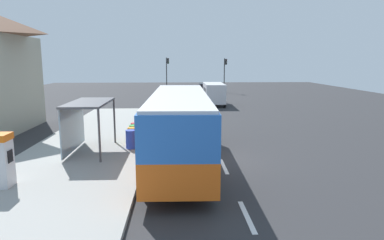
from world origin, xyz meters
TOP-DOWN VIEW (x-y plane):
  - ground_plane at (0.00, 14.00)m, footprint 56.00×92.00m
  - sidewalk_platform at (-6.40, 2.00)m, footprint 6.20×30.00m
  - lane_stripe_seg_0 at (0.25, -6.00)m, footprint 0.16×2.20m
  - lane_stripe_seg_1 at (0.25, -1.00)m, footprint 0.16×2.20m
  - lane_stripe_seg_2 at (0.25, 4.00)m, footprint 0.16×2.20m
  - lane_stripe_seg_3 at (0.25, 9.00)m, footprint 0.16×2.20m
  - lane_stripe_seg_4 at (0.25, 14.00)m, footprint 0.16×2.20m
  - lane_stripe_seg_5 at (0.25, 19.00)m, footprint 0.16×2.20m
  - lane_stripe_seg_6 at (0.25, 24.00)m, footprint 0.16×2.20m
  - lane_stripe_seg_7 at (0.25, 29.00)m, footprint 0.16×2.20m
  - bus at (-1.71, -0.42)m, footprint 2.72×11.06m
  - white_van at (2.20, 20.57)m, footprint 2.08×5.23m
  - sedan_near at (2.30, 33.02)m, footprint 1.87×4.41m
  - ticket_machine at (-8.08, -3.55)m, footprint 0.66×0.76m
  - recycling_bin_blue at (-4.20, 1.76)m, footprint 0.52×0.52m
  - recycling_bin_orange at (-4.20, 2.46)m, footprint 0.52×0.52m
  - recycling_bin_green at (-4.20, 3.16)m, footprint 0.52×0.52m
  - recycling_bin_red at (-4.20, 3.86)m, footprint 0.52×0.52m
  - traffic_light_near_side at (5.50, 35.45)m, footprint 0.49×0.28m
  - traffic_light_far_side at (-3.10, 36.25)m, footprint 0.49×0.28m
  - bus_shelter at (-6.41, 1.22)m, footprint 1.80×4.00m

SIDE VIEW (x-z plane):
  - ground_plane at x=0.00m, z-range -0.04..0.00m
  - lane_stripe_seg_0 at x=0.25m, z-range 0.00..0.01m
  - lane_stripe_seg_1 at x=0.25m, z-range 0.00..0.01m
  - lane_stripe_seg_2 at x=0.25m, z-range 0.00..0.01m
  - lane_stripe_seg_3 at x=0.25m, z-range 0.00..0.01m
  - lane_stripe_seg_4 at x=0.25m, z-range 0.00..0.01m
  - lane_stripe_seg_5 at x=0.25m, z-range 0.00..0.01m
  - lane_stripe_seg_6 at x=0.25m, z-range 0.00..0.01m
  - lane_stripe_seg_7 at x=0.25m, z-range 0.00..0.01m
  - sidewalk_platform at x=-6.40m, z-range 0.00..0.18m
  - recycling_bin_blue at x=-4.20m, z-range 0.18..1.13m
  - recycling_bin_orange at x=-4.20m, z-range 0.18..1.13m
  - recycling_bin_green at x=-4.20m, z-range 0.18..1.13m
  - recycling_bin_red at x=-4.20m, z-range 0.18..1.13m
  - sedan_near at x=2.30m, z-range 0.03..1.55m
  - ticket_machine at x=-8.08m, z-range 0.20..2.14m
  - white_van at x=2.20m, z-range 0.19..2.49m
  - bus at x=-1.71m, z-range 0.24..3.45m
  - bus_shelter at x=-6.41m, z-range 0.85..3.35m
  - traffic_light_near_side at x=5.50m, z-range 0.83..5.86m
  - traffic_light_far_side at x=-3.10m, z-range 0.84..5.99m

